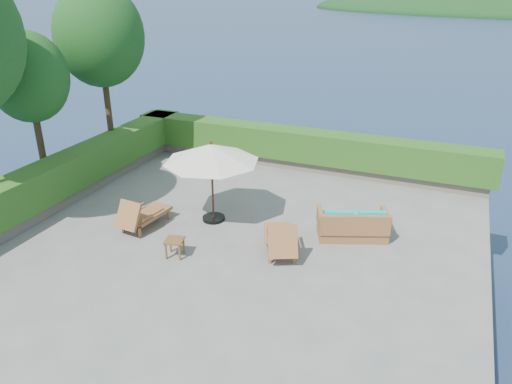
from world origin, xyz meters
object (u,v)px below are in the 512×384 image
at_px(patio_umbrella, 211,154).
at_px(lounge_right, 281,238).
at_px(lounge_left, 142,214).
at_px(wicker_loveseat, 353,226).
at_px(side_table, 174,242).

xyz_separation_m(patio_umbrella, lounge_right, (2.29, -0.95, -1.52)).
xyz_separation_m(lounge_left, wicker_loveseat, (5.25, 1.59, -0.05)).
distance_m(patio_umbrella, lounge_left, 2.44).
distance_m(lounge_left, side_table, 1.80).
bearing_deg(wicker_loveseat, lounge_left, 175.79).
bearing_deg(side_table, patio_umbrella, 90.42).
xyz_separation_m(lounge_left, lounge_right, (3.82, 0.17, 0.01)).
distance_m(side_table, wicker_loveseat, 4.48).
bearing_deg(side_table, lounge_right, 25.73).
distance_m(lounge_left, lounge_right, 3.82).
height_order(lounge_left, side_table, lounge_left).
relative_size(side_table, wicker_loveseat, 0.26).
distance_m(patio_umbrella, wicker_loveseat, 4.07).
bearing_deg(lounge_right, wicker_loveseat, 20.04).
bearing_deg(wicker_loveseat, patio_umbrella, 166.13).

